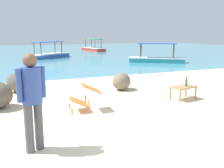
{
  "coord_description": "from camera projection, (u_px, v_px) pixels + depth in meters",
  "views": [
    {
      "loc": [
        -2.42,
        -3.48,
        1.97
      ],
      "look_at": [
        0.3,
        3.0,
        0.55
      ],
      "focal_mm": 40.79,
      "sensor_mm": 36.0,
      "label": 1
    }
  ],
  "objects": [
    {
      "name": "sand_beach",
      "position": [
        162.0,
        146.0,
        4.45
      ],
      "size": [
        18.0,
        14.0,
        0.04
      ],
      "primitive_type": "cube",
      "color": "beige",
      "rests_on": "ground"
    },
    {
      "name": "boat_teal",
      "position": [
        157.0,
        58.0,
        17.07
      ],
      "size": [
        3.69,
        3.02,
        1.29
      ],
      "rotation": [
        0.0,
        0.0,
        5.69
      ],
      "color": "teal",
      "rests_on": "water_surface"
    },
    {
      "name": "bottle",
      "position": [
        186.0,
        82.0,
        7.44
      ],
      "size": [
        0.07,
        0.07,
        0.3
      ],
      "color": "#2D6B38",
      "rests_on": "low_bench_table"
    },
    {
      "name": "boat_red",
      "position": [
        93.0,
        48.0,
        28.27
      ],
      "size": [
        1.85,
        3.83,
        1.29
      ],
      "rotation": [
        0.0,
        0.0,
        1.77
      ],
      "color": "#C63833",
      "rests_on": "water_surface"
    },
    {
      "name": "deck_chair_near",
      "position": [
        85.0,
        96.0,
        6.36
      ],
      "size": [
        0.83,
        0.63,
        0.68
      ],
      "rotation": [
        0.0,
        0.0,
        3.01
      ],
      "color": "#A37A4C",
      "rests_on": "sand_beach"
    },
    {
      "name": "water_surface",
      "position": [
        32.0,
        54.0,
        24.34
      ],
      "size": [
        60.0,
        36.0,
        0.03
      ],
      "primitive_type": "cube",
      "color": "teal",
      "rests_on": "ground"
    },
    {
      "name": "shore_rock_large",
      "position": [
        21.0,
        81.0,
        8.48
      ],
      "size": [
        1.16,
        1.24,
        0.68
      ],
      "primitive_type": "ellipsoid",
      "rotation": [
        0.0,
        0.0,
        1.3
      ],
      "color": "brown",
      "rests_on": "sand_beach"
    },
    {
      "name": "low_bench_table",
      "position": [
        183.0,
        88.0,
        7.45
      ],
      "size": [
        0.83,
        0.58,
        0.39
      ],
      "rotation": [
        0.0,
        0.0,
        0.2
      ],
      "color": "#A37A4C",
      "rests_on": "sand_beach"
    },
    {
      "name": "shore_rock_small",
      "position": [
        121.0,
        81.0,
        8.71
      ],
      "size": [
        0.96,
        0.96,
        0.59
      ],
      "primitive_type": "ellipsoid",
      "rotation": [
        0.0,
        0.0,
        0.8
      ],
      "color": "#756651",
      "rests_on": "sand_beach"
    },
    {
      "name": "person_standing",
      "position": [
        32.0,
        95.0,
        4.06
      ],
      "size": [
        0.47,
        0.32,
        1.62
      ],
      "rotation": [
        0.0,
        0.0,
        2.02
      ],
      "color": "#4C4C51",
      "rests_on": "sand_beach"
    },
    {
      "name": "boat_blue",
      "position": [
        49.0,
        54.0,
        20.14
      ],
      "size": [
        3.7,
        3.0,
        1.29
      ],
      "rotation": [
        0.0,
        0.0,
        0.59
      ],
      "color": "#3866B7",
      "rests_on": "water_surface"
    }
  ]
}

